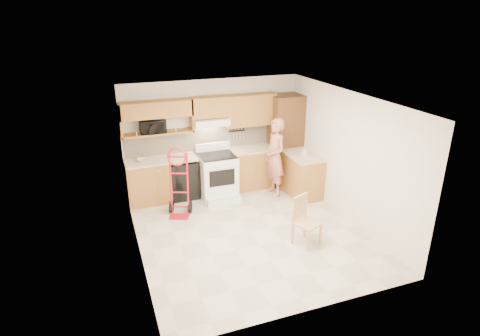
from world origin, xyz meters
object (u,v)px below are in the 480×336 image
person (275,158)px  hand_truck (178,186)px  range (218,173)px  dining_chair (307,222)px  microwave (152,126)px

person → hand_truck: person is taller
range → person: person is taller
dining_chair → person: bearing=57.7°
hand_truck → dining_chair: bearing=-23.3°
hand_truck → dining_chair: 2.62m
microwave → range: (1.27, -0.44, -1.06)m
dining_chair → microwave: bearing=104.1°
person → dining_chair: 2.15m
microwave → hand_truck: microwave is taller
microwave → hand_truck: (0.28, -0.98, -0.99)m
hand_truck → dining_chair: hand_truck is taller
hand_truck → range: bearing=49.9°
person → hand_truck: size_ratio=1.36×
dining_chair → hand_truck: bearing=112.3°
hand_truck → person: bearing=27.6°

